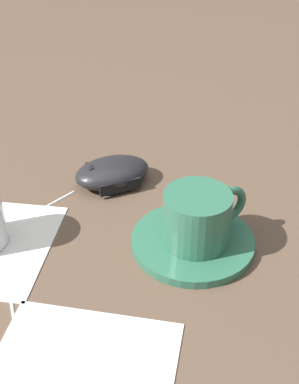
{
  "coord_description": "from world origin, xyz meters",
  "views": [
    {
      "loc": [
        -0.35,
        0.33,
        0.4
      ],
      "look_at": [
        -0.04,
        -0.1,
        0.03
      ],
      "focal_mm": 50.0,
      "sensor_mm": 36.0,
      "label": 1
    }
  ],
  "objects": [
    {
      "name": "computer_mouse",
      "position": [
        0.04,
        -0.12,
        0.02
      ],
      "size": [
        0.11,
        0.12,
        0.03
      ],
      "color": "black",
      "rests_on": "ground"
    },
    {
      "name": "napkin_spare",
      "position": [
        -0.13,
        0.14,
        0.0
      ],
      "size": [
        0.22,
        0.22,
        0.0
      ],
      "primitive_type": "cube",
      "rotation": [
        0.0,
        0.0,
        0.45
      ],
      "color": "silver",
      "rests_on": "ground"
    },
    {
      "name": "coffee_cup",
      "position": [
        -0.12,
        -0.08,
        0.04
      ],
      "size": [
        0.08,
        0.1,
        0.06
      ],
      "color": "#2D664C",
      "rests_on": "saucer"
    },
    {
      "name": "mouse_cable",
      "position": [
        0.02,
        0.05,
        0.0
      ],
      "size": [
        0.16,
        0.21,
        0.0
      ],
      "color": "white",
      "rests_on": "ground"
    },
    {
      "name": "ground_plane",
      "position": [
        0.0,
        0.0,
        0.0
      ],
      "size": [
        3.0,
        3.0,
        0.0
      ],
      "primitive_type": "plane",
      "color": "brown"
    },
    {
      "name": "saucer",
      "position": [
        -0.12,
        -0.08,
        0.01
      ],
      "size": [
        0.14,
        0.14,
        0.01
      ],
      "primitive_type": "cylinder",
      "color": "#2D664C",
      "rests_on": "ground"
    }
  ]
}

